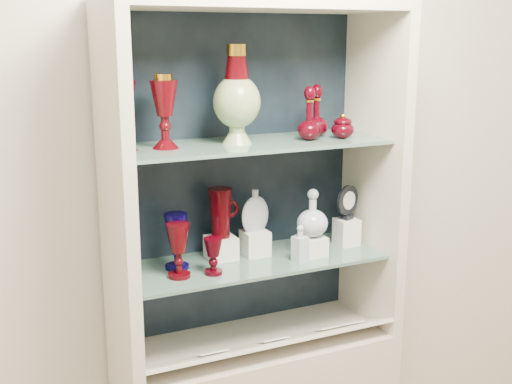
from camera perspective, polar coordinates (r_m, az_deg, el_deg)
name	(u,v)px	position (r m, az deg, el deg)	size (l,w,h in m)	color
wall_back	(231,153)	(2.37, -2.22, 3.48)	(3.50, 0.02, 2.80)	silver
cabinet_back_panel	(235,174)	(2.36, -1.92, 1.57)	(0.98, 0.02, 1.15)	black
cabinet_side_left	(116,199)	(2.04, -12.32, -0.63)	(0.04, 0.40, 1.15)	beige
cabinet_side_right	(373,173)	(2.43, 10.36, 1.68)	(0.04, 0.40, 1.15)	beige
cabinet_top_cap	(256,4)	(2.14, 0.00, 16.37)	(1.00, 0.40, 0.04)	beige
shelf_lower	(254,261)	(2.29, -0.21, -6.14)	(0.92, 0.34, 0.01)	slate
shelf_upper	(254,144)	(2.18, -0.22, 4.30)	(0.92, 0.34, 0.01)	slate
label_ledge	(269,344)	(2.28, 1.18, -13.39)	(0.92, 0.18, 0.01)	beige
label_card_0	(212,353)	(2.20, -3.94, -14.05)	(0.10, 0.07, 0.00)	white
label_card_1	(348,324)	(2.42, 8.22, -11.50)	(0.10, 0.07, 0.00)	white
label_card_2	(273,339)	(2.28, 1.57, -12.97)	(0.10, 0.07, 0.00)	white
label_card_3	(329,328)	(2.38, 6.55, -11.88)	(0.10, 0.07, 0.00)	white
pedestal_lamp_left	(122,113)	(2.04, -11.79, 6.89)	(0.09, 0.09, 0.24)	#46050A
pedestal_lamp_right	(165,112)	(2.06, -8.13, 7.09)	(0.09, 0.09, 0.24)	#46050A
enamel_urn	(237,95)	(2.13, -1.72, 8.64)	(0.16, 0.16, 0.33)	#114A20
ruby_decanter_a	(309,110)	(2.22, 4.77, 7.27)	(0.08, 0.08, 0.21)	#42000A
ruby_decanter_b	(317,109)	(2.30, 5.40, 7.35)	(0.08, 0.08, 0.20)	#42000A
lidded_bowl	(343,126)	(2.28, 7.71, 5.87)	(0.08, 0.08, 0.09)	#42000A
cobalt_goblet	(176,241)	(2.19, -7.09, -4.37)	(0.08, 0.08, 0.19)	#080241
ruby_goblet_tall	(179,251)	(2.11, -6.90, -5.19)	(0.08, 0.08, 0.18)	#46050A
ruby_goblet_small	(213,256)	(2.13, -3.81, -5.72)	(0.06, 0.06, 0.12)	#42000A
riser_ruby_pitcher	(221,248)	(2.29, -3.13, -4.95)	(0.10, 0.10, 0.08)	silver
ruby_pitcher	(221,213)	(2.25, -3.17, -1.86)	(0.13, 0.08, 0.18)	#46050A
clear_square_bottle	(300,243)	(2.25, 3.95, -4.58)	(0.05, 0.05, 0.13)	#A3B0BF
riser_flat_flask	(255,243)	(2.32, -0.08, -4.54)	(0.09, 0.09, 0.09)	silver
flat_flask	(255,210)	(2.28, -0.08, -1.58)	(0.11, 0.05, 0.16)	#ADB3C3
riser_clear_round_decanter	(312,246)	(2.33, 4.98, -4.79)	(0.09, 0.09, 0.07)	silver
clear_round_decanter	(312,214)	(2.29, 5.04, -1.97)	(0.11, 0.11, 0.17)	#A3B0BF
riser_cameo_medallion	(347,232)	(2.45, 8.05, -3.52)	(0.08, 0.08, 0.10)	silver
cameo_medallion	(348,202)	(2.42, 8.14, -0.86)	(0.11, 0.04, 0.14)	black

